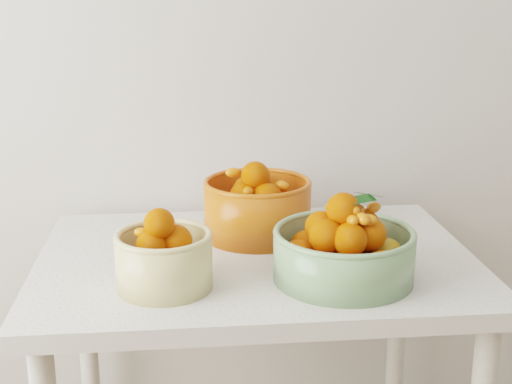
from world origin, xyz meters
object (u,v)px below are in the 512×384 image
at_px(table, 256,294).
at_px(bowl_green, 343,250).
at_px(bowl_cream, 164,258).
at_px(bowl_orange, 257,206).

height_order(table, bowl_green, bowl_green).
bearing_deg(bowl_cream, bowl_green, 0.92).
xyz_separation_m(bowl_green, bowl_orange, (-0.15, 0.29, 0.01)).
xyz_separation_m(table, bowl_orange, (0.02, 0.13, 0.17)).
xyz_separation_m(table, bowl_cream, (-0.21, -0.16, 0.16)).
bearing_deg(bowl_cream, table, 38.19).
height_order(table, bowl_orange, bowl_orange).
bearing_deg(bowl_orange, table, -96.71).
distance_m(table, bowl_cream, 0.31).
xyz_separation_m(bowl_cream, bowl_green, (0.37, 0.01, 0.00)).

